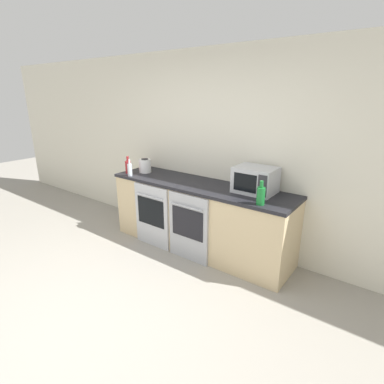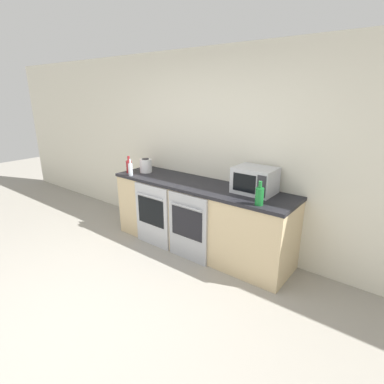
{
  "view_description": "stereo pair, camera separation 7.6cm",
  "coord_description": "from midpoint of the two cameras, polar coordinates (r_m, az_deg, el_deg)",
  "views": [
    {
      "loc": [
        2.16,
        -1.18,
        2.04
      ],
      "look_at": [
        -0.12,
        1.86,
        0.78
      ],
      "focal_mm": 28.0,
      "sensor_mm": 36.0,
      "label": 1
    },
    {
      "loc": [
        2.22,
        -1.14,
        2.04
      ],
      "look_at": [
        -0.12,
        1.86,
        0.78
      ],
      "focal_mm": 28.0,
      "sensor_mm": 36.0,
      "label": 2
    }
  ],
  "objects": [
    {
      "name": "wall_back",
      "position": [
        4.09,
        4.98,
        7.8
      ],
      "size": [
        10.0,
        0.06,
        2.6
      ],
      "color": "silver",
      "rests_on": "ground_plane"
    },
    {
      "name": "ground_plane",
      "position": [
        3.21,
        -19.94,
        -22.49
      ],
      "size": [
        16.0,
        16.0,
        0.0
      ],
      "primitive_type": "plane",
      "color": "gray"
    },
    {
      "name": "oven_left",
      "position": [
        4.15,
        -7.17,
        -4.48
      ],
      "size": [
        0.59,
        0.06,
        0.87
      ],
      "color": "#B7BABF",
      "rests_on": "ground_plane"
    },
    {
      "name": "bottle_green",
      "position": [
        3.2,
        13.39,
        -0.71
      ],
      "size": [
        0.09,
        0.09,
        0.26
      ],
      "color": "#19722D",
      "rests_on": "counter_back"
    },
    {
      "name": "bottle_clear",
      "position": [
        4.34,
        -11.14,
        4.31
      ],
      "size": [
        0.06,
        0.06,
        0.24
      ],
      "color": "silver",
      "rests_on": "counter_back"
    },
    {
      "name": "oven_right",
      "position": [
        3.76,
        -0.3,
        -6.8
      ],
      "size": [
        0.59,
        0.06,
        0.87
      ],
      "color": "#A8AAAF",
      "rests_on": "ground_plane"
    },
    {
      "name": "counter_back",
      "position": [
        4.05,
        1.88,
        -4.66
      ],
      "size": [
        2.56,
        0.68,
        0.92
      ],
      "color": "#D1B789",
      "rests_on": "ground_plane"
    },
    {
      "name": "microwave",
      "position": [
        3.58,
        12.49,
        2.22
      ],
      "size": [
        0.47,
        0.37,
        0.3
      ],
      "color": "#B7BABF",
      "rests_on": "counter_back"
    },
    {
      "name": "bottle_red",
      "position": [
        4.5,
        -11.43,
        4.83
      ],
      "size": [
        0.08,
        0.08,
        0.25
      ],
      "color": "maroon",
      "rests_on": "counter_back"
    },
    {
      "name": "kettle",
      "position": [
        4.5,
        -8.31,
        5.0
      ],
      "size": [
        0.18,
        0.18,
        0.21
      ],
      "color": "white",
      "rests_on": "counter_back"
    }
  ]
}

